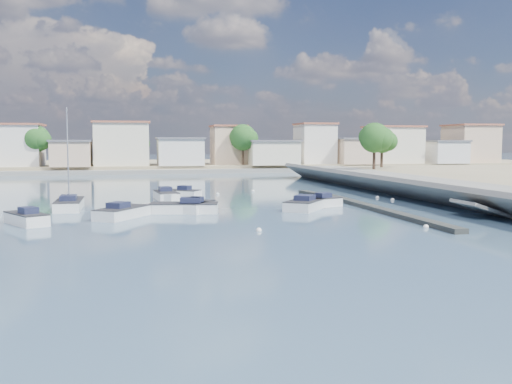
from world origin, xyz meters
TOP-DOWN VIEW (x-y plane):
  - ground at (0.00, 40.00)m, footprint 400.00×400.00m
  - seawall_walkway at (18.50, 13.00)m, footprint 5.00×90.00m
  - breakwater at (6.90, 12.69)m, footprint 2.00×31.02m
  - far_shore_land at (0.00, 92.00)m, footprint 160.00×40.00m
  - far_shore_quay at (0.00, 71.00)m, footprint 160.00×2.50m
  - far_town at (10.71, 76.92)m, footprint 113.01×12.80m
  - shore_trees at (8.34, 68.11)m, footprint 74.56×38.32m
  - motorboat_a at (-20.82, 7.82)m, footprint 3.66×4.57m
  - motorboat_b at (-7.85, 12.71)m, footprint 3.61×4.44m
  - motorboat_c at (-9.44, 12.02)m, footprint 6.33×3.17m
  - motorboat_d at (3.01, 13.48)m, footprint 4.52×3.09m
  - motorboat_e at (-13.95, 9.98)m, footprint 4.46×5.36m
  - motorboat_f at (-8.43, 25.31)m, footprint 4.29×3.77m
  - motorboat_g at (-9.91, 23.06)m, footprint 2.49×5.84m
  - motorboat_h at (1.77, 12.57)m, footprint 5.36×6.09m
  - sailboat at (-18.70, 17.02)m, footprint 2.24×7.05m
  - mooring_buoys at (3.59, 16.14)m, footprint 17.83×30.99m

SIDE VIEW (x-z plane):
  - ground at x=0.00m, z-range 0.00..0.00m
  - mooring_buoys at x=3.59m, z-range -0.14..0.24m
  - breakwater at x=6.90m, z-range 0.00..0.35m
  - motorboat_d at x=3.01m, z-range -0.36..1.12m
  - motorboat_b at x=-7.85m, z-range -0.36..1.12m
  - motorboat_f at x=-8.43m, z-range -0.36..1.12m
  - motorboat_e at x=-13.95m, z-range -0.36..1.12m
  - motorboat_h at x=1.77m, z-range -0.36..1.12m
  - motorboat_a at x=-20.82m, z-range -0.36..1.12m
  - motorboat_c at x=-9.44m, z-range -0.36..1.12m
  - motorboat_g at x=-9.91m, z-range -0.36..1.12m
  - far_shore_quay at x=0.00m, z-range 0.00..0.80m
  - sailboat at x=-18.70m, z-range -4.09..4.91m
  - far_shore_land at x=0.00m, z-range 0.00..1.40m
  - seawall_walkway at x=18.50m, z-range 0.00..1.80m
  - far_town at x=10.71m, z-range 0.76..9.11m
  - shore_trees at x=8.34m, z-range 2.26..10.18m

